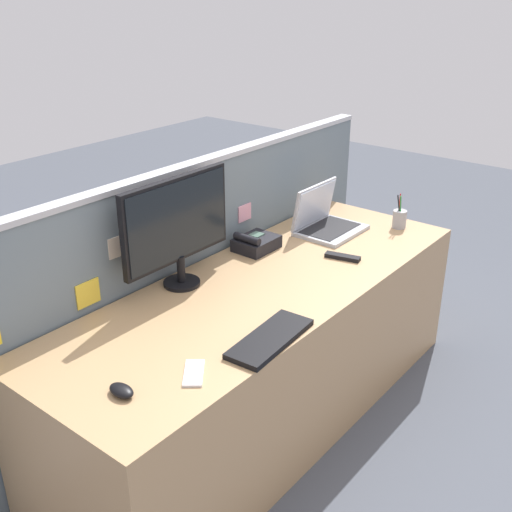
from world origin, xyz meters
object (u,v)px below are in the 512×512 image
object	(u,v)px
desktop_monitor	(177,224)
pen_cup	(399,219)
tv_remote	(343,257)
desk_phone	(256,243)
computer_mouse_right_hand	(121,390)
laptop	(325,220)
cell_phone_white_slab	(194,373)
keyboard_main	(270,339)

from	to	relation	value
desktop_monitor	pen_cup	xyz separation A→B (m)	(1.22, -0.44, -0.23)
tv_remote	desk_phone	bearing A→B (deg)	99.98
computer_mouse_right_hand	desk_phone	bearing A→B (deg)	20.53
tv_remote	desktop_monitor	bearing A→B (deg)	134.46
desktop_monitor	computer_mouse_right_hand	xyz separation A→B (m)	(-0.69, -0.42, -0.27)
pen_cup	laptop	bearing A→B (deg)	134.35
desk_phone	tv_remote	bearing A→B (deg)	-66.32
laptop	desktop_monitor	bearing A→B (deg)	170.81
laptop	tv_remote	world-z (taller)	laptop
desktop_monitor	laptop	world-z (taller)	desktop_monitor
tv_remote	computer_mouse_right_hand	bearing A→B (deg)	166.18
desktop_monitor	cell_phone_white_slab	world-z (taller)	desktop_monitor
laptop	tv_remote	xyz separation A→B (m)	(-0.25, -0.27, -0.05)
desktop_monitor	desk_phone	size ratio (longest dim) A/B	2.82
cell_phone_white_slab	computer_mouse_right_hand	bearing A→B (deg)	-153.91
laptop	keyboard_main	bearing A→B (deg)	-157.12
computer_mouse_right_hand	tv_remote	world-z (taller)	computer_mouse_right_hand
laptop	desk_phone	bearing A→B (deg)	163.52
tv_remote	keyboard_main	bearing A→B (deg)	178.73
computer_mouse_right_hand	laptop	bearing A→B (deg)	11.60
desktop_monitor	keyboard_main	xyz separation A→B (m)	(-0.13, -0.60, -0.27)
laptop	computer_mouse_right_hand	size ratio (longest dim) A/B	3.51
laptop	keyboard_main	world-z (taller)	laptop
laptop	keyboard_main	xyz separation A→B (m)	(-1.06, -0.45, -0.05)
desk_phone	keyboard_main	world-z (taller)	desk_phone
laptop	cell_phone_white_slab	size ratio (longest dim) A/B	2.31
pen_cup	tv_remote	xyz separation A→B (m)	(-0.54, 0.02, -0.04)
cell_phone_white_slab	tv_remote	bearing A→B (deg)	55.71
computer_mouse_right_hand	pen_cup	size ratio (longest dim) A/B	0.54
keyboard_main	pen_cup	distance (m)	1.35
laptop	desk_phone	distance (m)	0.45
desk_phone	computer_mouse_right_hand	distance (m)	1.25
desk_phone	tv_remote	world-z (taller)	desk_phone
desk_phone	computer_mouse_right_hand	xyz separation A→B (m)	(-1.19, -0.39, -0.02)
keyboard_main	tv_remote	distance (m)	0.82
computer_mouse_right_hand	tv_remote	xyz separation A→B (m)	(1.36, -0.00, -0.01)
laptop	pen_cup	world-z (taller)	laptop
cell_phone_white_slab	laptop	bearing A→B (deg)	65.56
keyboard_main	tv_remote	xyz separation A→B (m)	(0.80, 0.18, -0.00)
laptop	computer_mouse_right_hand	xyz separation A→B (m)	(-1.61, -0.27, -0.04)
keyboard_main	tv_remote	world-z (taller)	keyboard_main
tv_remote	laptop	bearing A→B (deg)	32.99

